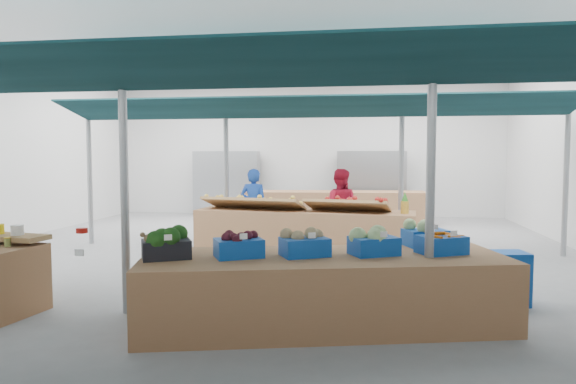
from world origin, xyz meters
name	(u,v)px	position (x,y,z in m)	size (l,w,h in m)	color
floor	(270,253)	(0.00, 0.00, 0.00)	(13.00, 13.00, 0.00)	slate
hall	(282,121)	(0.00, 1.44, 2.65)	(13.00, 13.00, 13.00)	silver
pole_grid	(297,160)	(0.75, -1.75, 1.81)	(10.00, 4.60, 3.00)	gray
awnings	(297,97)	(0.75, -1.75, 2.78)	(9.50, 7.08, 0.30)	black
back_shelving_left	(227,184)	(-2.50, 6.00, 1.00)	(2.00, 0.50, 2.00)	#B23F33
back_shelving_right	(371,185)	(2.00, 6.00, 1.00)	(2.00, 0.50, 2.00)	#B23F33
veg_counter	(324,290)	(1.37, -4.08, 0.39)	(3.99, 1.33, 0.78)	#8B5E3C
fruit_counter	(304,233)	(0.69, -0.24, 0.43)	(4.03, 0.96, 0.86)	#8B5E3C
far_counter	(333,208)	(0.95, 4.45, 0.45)	(5.02, 1.00, 0.90)	#8B5E3C
crate_stack	(504,278)	(3.55, -2.96, 0.33)	(0.56, 0.39, 0.67)	#0E449E
vendor_left	(254,207)	(-0.51, 0.86, 0.81)	(0.59, 0.39, 1.61)	#1942A7
vendor_right	(339,208)	(1.29, 0.86, 0.81)	(0.78, 0.61, 1.61)	#B1152F
crate_broccoli	(166,244)	(-0.30, -4.48, 0.93)	(0.60, 0.54, 0.35)	black
crate_beets	(239,245)	(0.45, -4.30, 0.91)	(0.60, 0.54, 0.29)	#0E449E
crate_celeriac	(305,243)	(1.15, -4.13, 0.92)	(0.60, 0.54, 0.31)	#0E449E
crate_cabbage	(374,241)	(1.91, -3.95, 0.93)	(0.60, 0.54, 0.35)	#0E449E
crate_carrots	(441,244)	(2.66, -3.76, 0.89)	(0.60, 0.54, 0.29)	#0E449E
sparrow	(147,238)	(-0.44, -4.65, 1.02)	(0.12, 0.09, 0.11)	brown
pole_ribbon	(82,233)	(-1.10, -4.78, 1.08)	(0.12, 0.12, 0.28)	#A8120B
apple_heap_yellow	(253,201)	(-0.27, -0.25, 1.03)	(2.00, 1.05, 0.27)	#997247
apple_heap_red	(347,203)	(1.50, -0.42, 1.03)	(1.61, 0.97, 0.27)	#997247
pineapple	(405,203)	(2.50, -0.51, 1.05)	(0.14, 0.14, 0.39)	#8C6019
crate_extra	(426,234)	(2.54, -3.28, 0.92)	(0.59, 0.51, 0.32)	#0E449E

